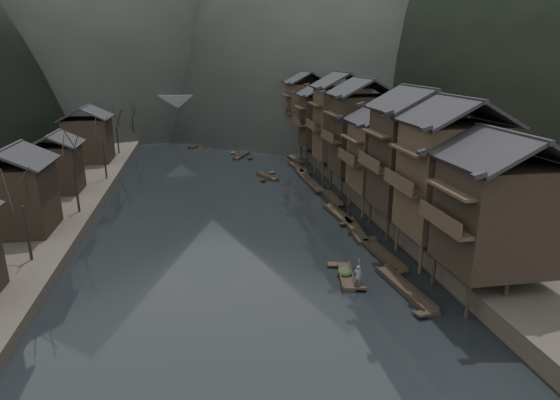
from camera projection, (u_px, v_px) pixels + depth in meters
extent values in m
plane|color=black|center=(244.00, 268.00, 39.46)|extent=(300.00, 300.00, 0.00)
cube|color=#2D2823|center=(419.00, 152.00, 82.58)|extent=(40.00, 200.00, 1.80)
cylinder|color=black|center=(468.00, 301.00, 31.62)|extent=(0.30, 0.30, 2.90)
cylinder|color=black|center=(434.00, 270.00, 36.14)|extent=(0.30, 0.30, 2.90)
cylinder|color=black|center=(505.00, 298.00, 32.07)|extent=(0.30, 0.30, 2.90)
cylinder|color=black|center=(466.00, 268.00, 36.59)|extent=(0.30, 0.30, 2.90)
cube|color=black|center=(498.00, 216.00, 32.88)|extent=(7.00, 6.00, 7.58)
cube|color=#32271C|center=(445.00, 224.00, 32.34)|extent=(1.20, 5.70, 0.25)
cylinder|color=#32271C|center=(421.00, 259.00, 38.21)|extent=(0.30, 0.30, 2.90)
cylinder|color=#32271C|center=(397.00, 237.00, 42.72)|extent=(0.30, 0.30, 2.90)
cylinder|color=#32271C|center=(452.00, 256.00, 38.66)|extent=(0.30, 0.30, 2.90)
cylinder|color=#32271C|center=(425.00, 235.00, 43.18)|extent=(0.30, 0.30, 2.90)
cube|color=#32271C|center=(449.00, 179.00, 39.21)|extent=(7.00, 6.00, 9.32)
cube|color=#32271C|center=(403.00, 187.00, 38.69)|extent=(1.20, 5.70, 0.25)
cylinder|color=black|center=(388.00, 229.00, 44.80)|extent=(0.30, 0.30, 2.90)
cylinder|color=black|center=(370.00, 213.00, 49.31)|extent=(0.30, 0.30, 2.90)
cylinder|color=black|center=(415.00, 227.00, 45.25)|extent=(0.30, 0.30, 2.90)
cylinder|color=black|center=(395.00, 212.00, 49.76)|extent=(0.30, 0.30, 2.90)
cube|color=black|center=(412.00, 160.00, 45.75)|extent=(7.00, 6.00, 9.66)
cube|color=#32271C|center=(373.00, 166.00, 45.24)|extent=(1.20, 5.70, 0.25)
cylinder|color=#32271C|center=(363.00, 207.00, 51.38)|extent=(0.30, 0.30, 2.90)
cylinder|color=#32271C|center=(349.00, 194.00, 55.90)|extent=(0.30, 0.30, 2.90)
cylinder|color=#32271C|center=(387.00, 205.00, 51.83)|extent=(0.30, 0.30, 2.90)
cylinder|color=#32271C|center=(371.00, 193.00, 56.35)|extent=(0.30, 0.30, 2.90)
cube|color=#32271C|center=(384.00, 156.00, 52.65)|extent=(7.00, 6.00, 7.51)
cube|color=#32271C|center=(350.00, 161.00, 52.11)|extent=(1.20, 5.70, 0.25)
cylinder|color=black|center=(341.00, 187.00, 58.91)|extent=(0.30, 0.30, 2.90)
cylinder|color=black|center=(331.00, 178.00, 63.43)|extent=(0.30, 0.30, 2.90)
cylinder|color=black|center=(362.00, 186.00, 59.36)|extent=(0.30, 0.30, 2.90)
cylinder|color=black|center=(350.00, 177.00, 63.88)|extent=(0.30, 0.30, 2.90)
cube|color=black|center=(361.00, 135.00, 59.84)|extent=(7.00, 6.00, 9.80)
cube|color=#32271C|center=(331.00, 139.00, 59.33)|extent=(1.20, 5.70, 0.25)
cylinder|color=#32271C|center=(323.00, 171.00, 67.38)|extent=(0.30, 0.30, 2.90)
cylinder|color=#32271C|center=(315.00, 164.00, 71.90)|extent=(0.30, 0.30, 2.90)
cylinder|color=#32271C|center=(341.00, 170.00, 67.83)|extent=(0.30, 0.30, 2.90)
cylinder|color=#32271C|center=(332.00, 163.00, 72.35)|extent=(0.30, 0.30, 2.90)
cube|color=#32271C|center=(341.00, 123.00, 68.25)|extent=(7.00, 6.00, 10.21)
cube|color=#32271C|center=(314.00, 128.00, 67.75)|extent=(1.20, 5.70, 0.25)
cylinder|color=black|center=(307.00, 157.00, 76.79)|extent=(0.30, 0.30, 2.90)
cylinder|color=black|center=(301.00, 151.00, 81.31)|extent=(0.30, 0.30, 2.90)
cylinder|color=black|center=(324.00, 156.00, 77.24)|extent=(0.30, 0.30, 2.90)
cylinder|color=black|center=(316.00, 150.00, 81.76)|extent=(0.30, 0.30, 2.90)
cube|color=black|center=(323.00, 121.00, 77.95)|extent=(7.00, 6.00, 8.31)
cube|color=#32271C|center=(299.00, 124.00, 77.41)|extent=(1.20, 5.70, 0.25)
cylinder|color=#32271C|center=(293.00, 144.00, 88.08)|extent=(0.30, 0.30, 2.90)
cylinder|color=#32271C|center=(288.00, 139.00, 92.60)|extent=(0.30, 0.30, 2.90)
cylinder|color=#32271C|center=(307.00, 143.00, 88.54)|extent=(0.30, 0.30, 2.90)
cylinder|color=#32271C|center=(302.00, 139.00, 93.05)|extent=(0.30, 0.30, 2.90)
cube|color=#32271C|center=(307.00, 109.00, 89.05)|extent=(7.00, 6.00, 9.58)
cube|color=#32271C|center=(286.00, 112.00, 88.54)|extent=(1.20, 5.70, 0.25)
cube|color=black|center=(17.00, 196.00, 44.20)|extent=(6.00, 6.00, 6.50)
cube|color=black|center=(58.00, 167.00, 57.48)|extent=(5.00, 5.00, 5.80)
cube|color=black|center=(89.00, 138.00, 74.27)|extent=(6.50, 6.50, 6.80)
cylinder|color=black|center=(33.00, 230.00, 38.21)|extent=(0.24, 0.24, 4.68)
cylinder|color=black|center=(70.00, 186.00, 49.88)|extent=(0.24, 0.24, 5.45)
cylinder|color=black|center=(97.00, 158.00, 63.69)|extent=(0.24, 0.24, 5.29)
cylinder|color=black|center=(118.00, 138.00, 80.77)|extent=(0.24, 0.24, 4.55)
cylinder|color=black|center=(128.00, 127.00, 92.73)|extent=(0.24, 0.24, 4.66)
cube|color=black|center=(405.00, 289.00, 35.64)|extent=(1.95, 7.74, 0.30)
cube|color=black|center=(405.00, 287.00, 35.59)|extent=(1.99, 7.59, 0.10)
cube|color=black|center=(391.00, 267.00, 39.11)|extent=(1.03, 1.04, 0.37)
cube|color=black|center=(422.00, 313.00, 32.09)|extent=(1.03, 1.04, 0.37)
cube|color=black|center=(383.00, 255.00, 41.66)|extent=(1.69, 7.60, 0.30)
cube|color=black|center=(383.00, 254.00, 41.61)|extent=(1.73, 7.45, 0.10)
cube|color=black|center=(372.00, 239.00, 45.06)|extent=(1.00, 0.99, 0.36)
cube|color=black|center=(396.00, 272.00, 38.18)|extent=(1.00, 0.99, 0.36)
cube|color=black|center=(355.00, 230.00, 47.84)|extent=(1.72, 7.40, 0.30)
cube|color=black|center=(355.00, 228.00, 47.79)|extent=(1.77, 7.26, 0.10)
cube|color=black|center=(342.00, 217.00, 51.05)|extent=(1.01, 0.97, 0.36)
cube|color=black|center=(370.00, 241.00, 44.55)|extent=(1.01, 0.97, 0.36)
cube|color=black|center=(338.00, 214.00, 52.40)|extent=(1.64, 6.79, 0.30)
cube|color=black|center=(338.00, 213.00, 52.35)|extent=(1.69, 6.66, 0.10)
cube|color=black|center=(332.00, 205.00, 55.43)|extent=(1.00, 0.90, 0.34)
cube|color=black|center=(344.00, 223.00, 49.29)|extent=(1.00, 0.90, 0.34)
cube|color=black|center=(332.00, 199.00, 58.17)|extent=(1.12, 6.21, 0.30)
cube|color=black|center=(332.00, 197.00, 58.11)|extent=(1.18, 6.09, 0.10)
cube|color=black|center=(326.00, 191.00, 60.93)|extent=(0.94, 0.77, 0.33)
cube|color=black|center=(339.00, 205.00, 55.32)|extent=(0.94, 0.77, 0.33)
cube|color=black|center=(314.00, 186.00, 64.05)|extent=(1.33, 6.88, 0.30)
cube|color=black|center=(314.00, 184.00, 63.99)|extent=(1.38, 6.75, 0.10)
cube|color=black|center=(309.00, 179.00, 67.12)|extent=(0.96, 0.87, 0.35)
cube|color=black|center=(319.00, 191.00, 60.89)|extent=(0.96, 0.87, 0.35)
cube|color=black|center=(303.00, 175.00, 69.86)|extent=(1.18, 6.15, 0.30)
cube|color=black|center=(303.00, 174.00, 69.81)|extent=(1.23, 6.03, 0.10)
cube|color=black|center=(298.00, 169.00, 72.59)|extent=(0.94, 0.77, 0.33)
cube|color=black|center=(308.00, 179.00, 67.05)|extent=(0.94, 0.77, 0.33)
cube|color=black|center=(297.00, 167.00, 74.38)|extent=(1.76, 7.31, 0.30)
cube|color=black|center=(297.00, 166.00, 74.33)|extent=(1.80, 7.17, 0.10)
cube|color=black|center=(295.00, 162.00, 77.65)|extent=(1.01, 0.97, 0.36)
cube|color=black|center=(300.00, 172.00, 71.04)|extent=(1.01, 0.97, 0.36)
cube|color=black|center=(295.00, 160.00, 79.99)|extent=(1.68, 6.17, 0.30)
cube|color=black|center=(295.00, 159.00, 79.94)|extent=(1.73, 6.05, 0.10)
cube|color=black|center=(293.00, 155.00, 82.74)|extent=(1.00, 0.84, 0.33)
cube|color=black|center=(297.00, 163.00, 77.17)|extent=(1.00, 0.84, 0.33)
cube|color=black|center=(286.00, 151.00, 87.66)|extent=(2.05, 7.41, 0.30)
cube|color=black|center=(286.00, 150.00, 87.60)|extent=(2.08, 7.27, 0.10)
cube|color=black|center=(280.00, 146.00, 90.82)|extent=(1.04, 1.01, 0.36)
cube|color=black|center=(292.00, 153.00, 84.41)|extent=(1.04, 1.01, 0.36)
cube|color=black|center=(275.00, 146.00, 92.11)|extent=(1.92, 7.51, 0.30)
cube|color=black|center=(275.00, 145.00, 92.06)|extent=(1.96, 7.37, 0.10)
cube|color=black|center=(270.00, 142.00, 95.34)|extent=(1.03, 1.01, 0.36)
cube|color=black|center=(280.00, 149.00, 88.80)|extent=(1.03, 1.01, 0.36)
cube|color=black|center=(268.00, 177.00, 68.71)|extent=(2.88, 4.75, 0.30)
cube|color=black|center=(268.00, 176.00, 68.66)|extent=(2.88, 4.68, 0.10)
cube|color=black|center=(272.00, 172.00, 70.78)|extent=(1.02, 0.89, 0.29)
cube|color=black|center=(263.00, 180.00, 66.56)|extent=(1.02, 0.89, 0.29)
cube|color=black|center=(241.00, 156.00, 83.07)|extent=(3.51, 5.76, 0.30)
cube|color=black|center=(241.00, 155.00, 83.02)|extent=(3.50, 5.68, 0.10)
cube|color=black|center=(233.00, 152.00, 85.23)|extent=(1.09, 1.03, 0.32)
cube|color=black|center=(250.00, 158.00, 80.83)|extent=(1.09, 1.03, 0.32)
cube|color=black|center=(198.00, 145.00, 92.57)|extent=(3.97, 4.89, 0.30)
cube|color=black|center=(198.00, 145.00, 92.51)|extent=(3.95, 4.84, 0.10)
cube|color=black|center=(190.00, 143.00, 94.22)|extent=(1.08, 1.04, 0.31)
cube|color=black|center=(206.00, 146.00, 90.83)|extent=(1.08, 1.04, 0.31)
cube|color=black|center=(211.00, 136.00, 103.98)|extent=(2.78, 5.52, 0.30)
cube|color=black|center=(211.00, 135.00, 103.93)|extent=(2.79, 5.43, 0.10)
cube|color=black|center=(207.00, 133.00, 106.14)|extent=(1.03, 0.93, 0.31)
cube|color=black|center=(216.00, 137.00, 101.74)|extent=(1.03, 0.93, 0.31)
cube|color=#4C4C4F|center=(212.00, 102.00, 105.09)|extent=(40.00, 6.00, 1.60)
cube|color=#4C4C4F|center=(212.00, 97.00, 102.17)|extent=(40.00, 0.50, 1.00)
cube|color=#4C4C4F|center=(211.00, 95.00, 107.25)|extent=(40.00, 0.50, 1.00)
cube|color=#4C4C4F|center=(149.00, 121.00, 103.98)|extent=(3.20, 6.00, 6.40)
cube|color=#4C4C4F|center=(192.00, 120.00, 105.54)|extent=(3.20, 6.00, 6.40)
cube|color=#4C4C4F|center=(232.00, 119.00, 107.01)|extent=(3.20, 6.00, 6.40)
cube|color=#4C4C4F|center=(273.00, 118.00, 108.57)|extent=(3.20, 6.00, 6.40)
cube|color=black|center=(346.00, 276.00, 37.70)|extent=(1.97, 4.83, 0.30)
cube|color=black|center=(346.00, 274.00, 37.64)|extent=(2.00, 4.75, 0.10)
cube|color=black|center=(333.00, 264.00, 39.67)|extent=(0.97, 0.76, 0.29)
cube|color=black|center=(361.00, 287.00, 35.64)|extent=(0.97, 0.76, 0.29)
ellipsoid|color=black|center=(345.00, 268.00, 37.72)|extent=(1.13, 1.48, 0.68)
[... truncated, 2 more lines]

